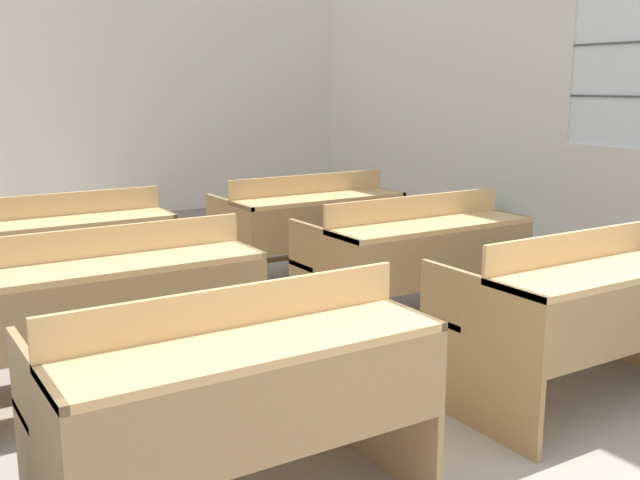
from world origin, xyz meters
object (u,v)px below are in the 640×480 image
(bench_front_left, at_px, (236,391))
(bench_second_right, at_px, (415,256))
(bench_third_left, at_px, (61,252))
(bench_third_right, at_px, (309,224))
(wastepaper_bin, at_px, (477,221))
(bench_front_right, at_px, (584,307))
(bench_second_left, at_px, (116,301))

(bench_front_left, distance_m, bench_second_right, 2.23)
(bench_third_left, bearing_deg, bench_third_right, -0.03)
(wastepaper_bin, bearing_deg, bench_second_right, -141.18)
(bench_second_right, bearing_deg, wastepaper_bin, 38.82)
(wastepaper_bin, bearing_deg, bench_front_right, -126.48)
(bench_third_left, xyz_separation_m, bench_third_right, (1.81, -0.00, 0.00))
(bench_front_left, bearing_deg, bench_third_right, 54.18)
(bench_third_right, bearing_deg, bench_third_left, 179.97)
(bench_front_left, bearing_deg, bench_third_left, 89.77)
(bench_front_right, height_order, bench_third_left, same)
(bench_second_left, height_order, wastepaper_bin, bench_second_left)
(bench_front_right, height_order, bench_third_right, same)
(bench_front_right, xyz_separation_m, wastepaper_bin, (2.29, 3.10, -0.29))
(bench_front_left, height_order, bench_second_left, same)
(bench_third_right, distance_m, wastepaper_bin, 2.39)
(bench_front_right, relative_size, bench_third_left, 1.00)
(bench_second_left, bearing_deg, bench_third_left, 88.63)
(bench_second_left, distance_m, wastepaper_bin, 4.54)
(bench_front_left, bearing_deg, bench_second_right, 35.07)
(bench_second_left, bearing_deg, bench_second_right, -0.17)
(bench_front_left, height_order, bench_third_right, same)
(bench_front_right, height_order, wastepaper_bin, bench_front_right)
(bench_second_left, xyz_separation_m, wastepaper_bin, (4.14, 1.84, -0.29))
(bench_second_right, relative_size, bench_third_right, 1.00)
(bench_second_right, bearing_deg, bench_third_right, 90.15)
(bench_second_left, height_order, bench_third_left, same)
(bench_second_left, xyz_separation_m, bench_third_left, (0.03, 1.24, 0.00))
(bench_front_right, bearing_deg, bench_front_left, -179.20)
(bench_front_left, distance_m, bench_second_left, 1.29)
(bench_front_right, distance_m, bench_third_right, 2.50)
(bench_second_right, xyz_separation_m, bench_third_right, (-0.00, 1.25, 0.00))
(bench_front_left, relative_size, bench_third_left, 1.00)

